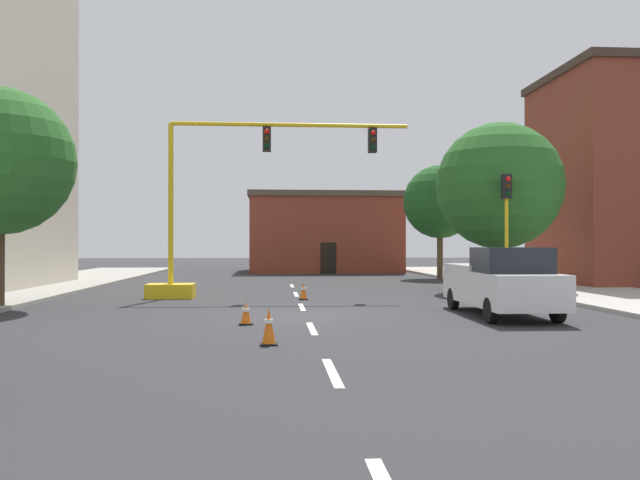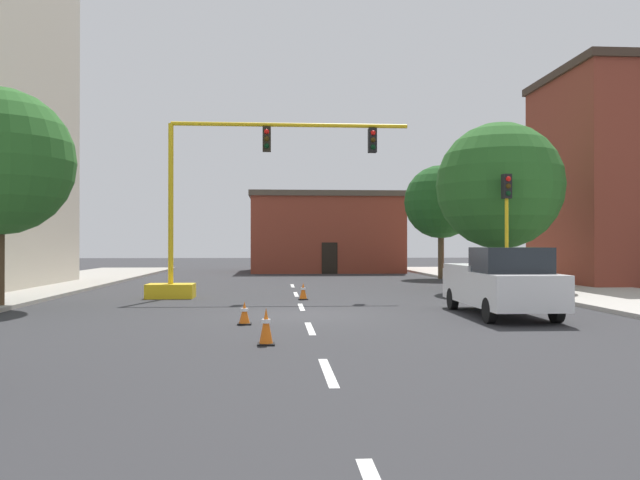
# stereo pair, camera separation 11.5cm
# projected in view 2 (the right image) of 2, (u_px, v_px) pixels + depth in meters

# --- Properties ---
(ground_plane) EXTENTS (160.00, 160.00, 0.00)m
(ground_plane) POSITION_uv_depth(u_px,v_px,m) (305.00, 315.00, 19.08)
(ground_plane) COLOR #2D2D30
(sidewalk_right) EXTENTS (6.00, 56.00, 0.14)m
(sidewalk_right) POSITION_uv_depth(u_px,v_px,m) (581.00, 291.00, 27.90)
(sidewalk_right) COLOR #B2ADA3
(sidewalk_right) RESTS_ON ground_plane
(lane_stripe_seg_1) EXTENTS (0.16, 2.40, 0.01)m
(lane_stripe_seg_1) POSITION_uv_depth(u_px,v_px,m) (328.00, 372.00, 10.60)
(lane_stripe_seg_1) COLOR silver
(lane_stripe_seg_1) RESTS_ON ground_plane
(lane_stripe_seg_2) EXTENTS (0.16, 2.40, 0.01)m
(lane_stripe_seg_2) POSITION_uv_depth(u_px,v_px,m) (310.00, 328.00, 16.09)
(lane_stripe_seg_2) COLOR silver
(lane_stripe_seg_2) RESTS_ON ground_plane
(lane_stripe_seg_3) EXTENTS (0.16, 2.40, 0.01)m
(lane_stripe_seg_3) POSITION_uv_depth(u_px,v_px,m) (301.00, 307.00, 21.58)
(lane_stripe_seg_3) COLOR silver
(lane_stripe_seg_3) RESTS_ON ground_plane
(lane_stripe_seg_4) EXTENTS (0.16, 2.40, 0.01)m
(lane_stripe_seg_4) POSITION_uv_depth(u_px,v_px,m) (296.00, 294.00, 27.07)
(lane_stripe_seg_4) COLOR silver
(lane_stripe_seg_4) RESTS_ON ground_plane
(lane_stripe_seg_5) EXTENTS (0.16, 2.40, 0.01)m
(lane_stripe_seg_5) POSITION_uv_depth(u_px,v_px,m) (293.00, 286.00, 32.55)
(lane_stripe_seg_5) COLOR silver
(lane_stripe_seg_5) RESTS_ON ground_plane
(building_brick_center) EXTENTS (11.31, 9.50, 5.88)m
(building_brick_center) POSITION_uv_depth(u_px,v_px,m) (325.00, 233.00, 50.31)
(building_brick_center) COLOR brown
(building_brick_center) RESTS_ON ground_plane
(traffic_signal_gantry) EXTENTS (10.14, 1.20, 6.83)m
(traffic_signal_gantry) POSITION_uv_depth(u_px,v_px,m) (206.00, 238.00, 25.29)
(traffic_signal_gantry) COLOR yellow
(traffic_signal_gantry) RESTS_ON ground_plane
(traffic_light_pole_right) EXTENTS (0.32, 0.47, 4.80)m
(traffic_light_pole_right) POSITION_uv_depth(u_px,v_px,m) (507.00, 207.00, 25.29)
(traffic_light_pole_right) COLOR yellow
(traffic_light_pole_right) RESTS_ON ground_plane
(tree_right_far) EXTENTS (4.42, 4.42, 6.86)m
(tree_right_far) POSITION_uv_depth(u_px,v_px,m) (441.00, 202.00, 39.45)
(tree_right_far) COLOR brown
(tree_right_far) RESTS_ON ground_plane
(tree_right_mid) EXTENTS (5.50, 5.50, 7.38)m
(tree_right_mid) POSITION_uv_depth(u_px,v_px,m) (500.00, 186.00, 28.45)
(tree_right_mid) COLOR #4C3823
(tree_right_mid) RESTS_ON ground_plane
(pickup_truck_white) EXTENTS (2.05, 5.42, 1.99)m
(pickup_truck_white) POSITION_uv_depth(u_px,v_px,m) (500.00, 282.00, 18.94)
(pickup_truck_white) COLOR white
(pickup_truck_white) RESTS_ON ground_plane
(traffic_cone_roadside_a) EXTENTS (0.36, 0.36, 0.77)m
(traffic_cone_roadside_a) POSITION_uv_depth(u_px,v_px,m) (266.00, 327.00, 13.46)
(traffic_cone_roadside_a) COLOR black
(traffic_cone_roadside_a) RESTS_ON ground_plane
(traffic_cone_roadside_b) EXTENTS (0.36, 0.36, 0.65)m
(traffic_cone_roadside_b) POSITION_uv_depth(u_px,v_px,m) (303.00, 291.00, 24.43)
(traffic_cone_roadside_b) COLOR black
(traffic_cone_roadside_b) RESTS_ON ground_plane
(traffic_cone_roadside_c) EXTENTS (0.36, 0.36, 0.60)m
(traffic_cone_roadside_c) POSITION_uv_depth(u_px,v_px,m) (244.00, 313.00, 16.87)
(traffic_cone_roadside_c) COLOR black
(traffic_cone_roadside_c) RESTS_ON ground_plane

